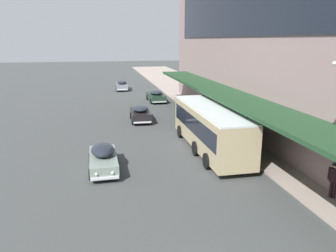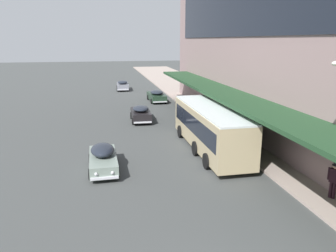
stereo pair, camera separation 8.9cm
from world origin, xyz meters
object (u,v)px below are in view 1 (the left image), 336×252
at_px(transit_bus_kerbside_front, 210,126).
at_px(pedestrian_at_kerb, 334,178).
at_px(sedan_oncoming_front, 103,158).
at_px(sedan_second_mid, 156,96).
at_px(sedan_far_back, 122,85).
at_px(sedan_trailing_mid, 140,113).

relative_size(transit_bus_kerbside_front, pedestrian_at_kerb, 5.76).
bearing_deg(sedan_oncoming_front, sedan_second_mid, 72.31).
distance_m(transit_bus_kerbside_front, sedan_second_mid, 20.09).
xyz_separation_m(sedan_far_back, sedan_second_mid, (3.62, -10.96, -0.02)).
height_order(sedan_trailing_mid, sedan_second_mid, sedan_trailing_mid).
height_order(sedan_oncoming_front, pedestrian_at_kerb, pedestrian_at_kerb).
distance_m(sedan_far_back, pedestrian_at_kerb, 40.30).
xyz_separation_m(sedan_far_back, pedestrian_at_kerb, (7.60, -39.57, 0.41)).
bearing_deg(transit_bus_kerbside_front, sedan_trailing_mid, 110.96).
relative_size(sedan_trailing_mid, sedan_oncoming_front, 0.98).
height_order(sedan_oncoming_front, sedan_far_back, sedan_oncoming_front).
bearing_deg(sedan_second_mid, sedan_trailing_mid, -107.91).
bearing_deg(sedan_trailing_mid, sedan_oncoming_front, -107.49).
height_order(sedan_far_back, sedan_second_mid, sedan_far_back).
relative_size(sedan_trailing_mid, sedan_far_back, 0.95).
xyz_separation_m(sedan_oncoming_front, sedan_far_back, (3.47, 33.19, 0.00)).
relative_size(sedan_far_back, pedestrian_at_kerb, 2.45).
height_order(transit_bus_kerbside_front, sedan_oncoming_front, transit_bus_kerbside_front).
distance_m(transit_bus_kerbside_front, pedestrian_at_kerb, 9.28).
bearing_deg(transit_bus_kerbside_front, pedestrian_at_kerb, -67.61).
distance_m(sedan_second_mid, pedestrian_at_kerb, 28.89).
distance_m(transit_bus_kerbside_front, sedan_oncoming_front, 7.92).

